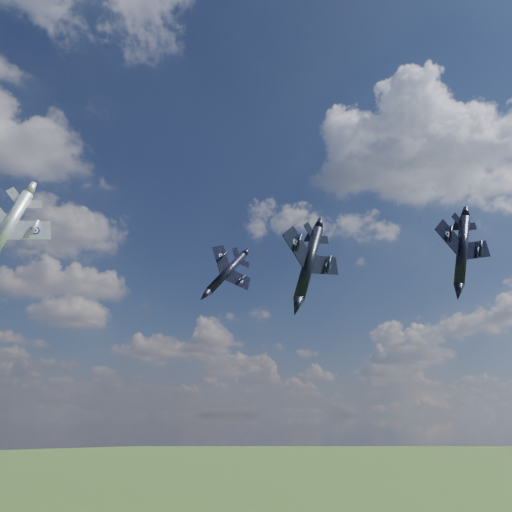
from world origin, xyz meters
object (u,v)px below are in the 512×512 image
jet_lead_navy (309,263)px  jet_right_navy (462,250)px  jet_high_navy (227,273)px  jet_left_silver (7,229)px

jet_lead_navy → jet_right_navy: size_ratio=1.02×
jet_high_navy → jet_left_silver: 45.25m
jet_right_navy → jet_left_silver: size_ratio=1.02×
jet_right_navy → jet_left_silver: (-56.24, 21.08, -0.66)m
jet_lead_navy → jet_high_navy: size_ratio=0.94×
jet_lead_navy → jet_left_silver: (-35.06, 13.48, 2.44)m
jet_lead_navy → jet_left_silver: size_ratio=1.04×
jet_right_navy → jet_high_navy: size_ratio=0.92×
jet_lead_navy → jet_right_navy: 22.71m
jet_left_silver → jet_right_navy: bearing=-15.1°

